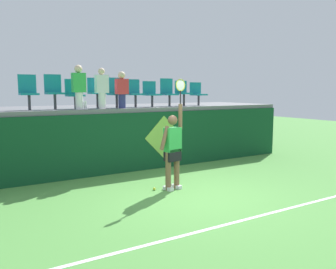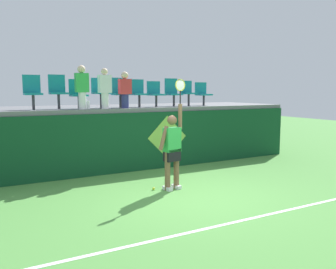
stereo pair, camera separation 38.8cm
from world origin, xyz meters
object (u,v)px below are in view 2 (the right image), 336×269
Objects in this scene: stadium_chair_3 at (100,91)px; spectator_0 at (125,89)px; spectator_1 at (105,88)px; stadium_chair_1 at (58,90)px; spectator_2 at (82,86)px; stadium_chair_2 at (78,93)px; stadium_chair_7 at (173,91)px; stadium_chair_4 at (119,91)px; stadium_chair_9 at (203,93)px; stadium_chair_6 at (155,93)px; stadium_chair_8 at (188,91)px; stadium_chair_5 at (138,92)px; tennis_ball at (154,189)px; stadium_chair_0 at (32,90)px; tennis_player at (172,148)px; water_bottle at (88,105)px.

spectator_0 is at bearing -37.65° from stadium_chair_3.
spectator_0 is at bearing -2.40° from spectator_1.
stadium_chair_1 is 0.80× the size of spectator_2.
stadium_chair_2 is 0.79× the size of spectator_0.
stadium_chair_3 is 2.36m from stadium_chair_7.
stadium_chair_9 is (2.92, -0.01, -0.05)m from stadium_chair_4.
stadium_chair_6 is 0.96× the size of stadium_chair_8.
stadium_chair_5 is at bearing -0.02° from stadium_chair_2.
stadium_chair_8 is 2.38m from spectator_0.
tennis_ball is at bearing -60.08° from stadium_chair_1.
stadium_chair_3 is 2.91m from stadium_chair_8.
stadium_chair_0 is 2.43m from spectator_0.
spectator_2 reaches higher than tennis_player.
stadium_chair_1 is 1.75m from stadium_chair_4.
water_bottle is 1.14m from spectator_0.
stadium_chair_5 is 1.86m from spectator_2.
stadium_chair_7 is 0.55m from stadium_chair_8.
tennis_player is 3.18m from stadium_chair_3.
water_bottle is 0.26× the size of stadium_chair_7.
spectator_1 is 0.63m from spectator_2.
spectator_0 is 0.88× the size of spectator_2.
spectator_1 reaches higher than water_bottle.
stadium_chair_4 is at bearing -0.05° from stadium_chair_1.
stadium_chair_0 is at bearing 179.86° from stadium_chair_6.
stadium_chair_4 is 2.34m from stadium_chair_8.
spectator_2 is at bearing -174.16° from stadium_chair_9.
stadium_chair_5 is 2.32m from stadium_chair_9.
stadium_chair_0 is 3.55m from stadium_chair_6.
stadium_chair_0 is 1.16× the size of stadium_chair_6.
tennis_player is 4.09m from stadium_chair_9.
stadium_chair_1 is at bearing 179.88° from stadium_chair_5.
stadium_chair_6 is at bearing -0.35° from stadium_chair_4.
spectator_1 reaches higher than tennis_player.
stadium_chair_7 reaches higher than water_bottle.
stadium_chair_7 is at bearing 178.87° from stadium_chair_8.
spectator_2 is at bearing -166.73° from stadium_chair_5.
spectator_2 is (-1.41, 2.38, 1.42)m from tennis_player.
spectator_1 is at bearing -143.49° from stadium_chair_4.
stadium_chair_7 is (3.53, 0.00, -0.04)m from stadium_chair_1.
stadium_chair_0 is 0.64m from stadium_chair_1.
stadium_chair_8 is (3.39, 0.44, 0.35)m from water_bottle.
water_bottle is 0.91m from stadium_chair_1.
stadium_chair_5 is 0.57m from stadium_chair_6.
stadium_chair_4 reaches higher than stadium_chair_9.
stadium_chair_1 is at bearing 179.87° from stadium_chair_8.
water_bottle is at bearing -172.59° from stadium_chair_8.
spectator_0 reaches higher than tennis_ball.
stadium_chair_0 is 0.82× the size of spectator_1.
stadium_chair_0 is at bearing 169.24° from spectator_0.
stadium_chair_4 reaches higher than stadium_chair_8.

